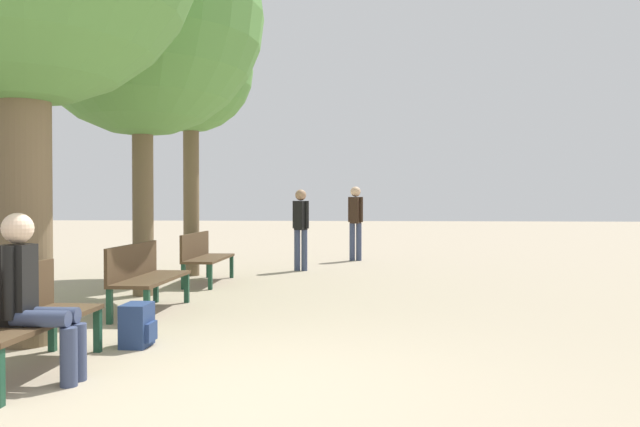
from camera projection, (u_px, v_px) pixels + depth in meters
name	position (u px, v px, depth m)	size (l,w,h in m)	color
ground_plane	(212.00, 387.00, 4.55)	(80.00, 80.00, 0.00)	tan
bench_row_0	(18.00, 313.00, 4.88)	(0.51, 1.60, 0.84)	#4C3823
bench_row_1	(144.00, 273.00, 7.64)	(0.51, 1.60, 0.84)	#4C3823
bench_row_2	(204.00, 254.00, 10.40)	(0.51, 1.60, 0.84)	#4C3823
tree_row_1	(142.00, 15.00, 8.97)	(3.52, 3.52, 5.83)	brown
tree_row_2	(191.00, 72.00, 11.43)	(2.29, 2.29, 4.93)	brown
person_seated	(33.00, 293.00, 4.66)	(0.60, 0.34, 1.27)	#384260
backpack	(138.00, 325.00, 5.84)	(0.28, 0.33, 0.40)	navy
pedestrian_near	(356.00, 218.00, 14.38)	(0.35, 0.29, 1.71)	#384260
pedestrian_mid	(301.00, 224.00, 12.26)	(0.32, 0.27, 1.60)	#384260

